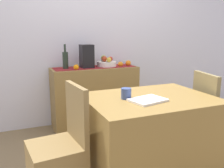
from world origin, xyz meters
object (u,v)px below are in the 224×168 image
(open_book, at_px, (148,100))
(coffee_maker, at_px, (87,56))
(sideboard_console, at_px, (95,97))
(dining_table, at_px, (149,137))
(chair_near_window, at_px, (59,166))
(chair_by_corner, at_px, (216,134))
(wine_bottle, at_px, (65,60))
(coffee_cup, at_px, (126,93))
(fruit_bowl, at_px, (107,64))

(open_book, bearing_deg, coffee_maker, 80.31)
(sideboard_console, bearing_deg, dining_table, -88.05)
(chair_near_window, height_order, chair_by_corner, same)
(sideboard_console, height_order, dining_table, sideboard_console)
(chair_near_window, bearing_deg, open_book, -7.74)
(wine_bottle, distance_m, dining_table, 1.54)
(sideboard_console, distance_m, coffee_cup, 1.38)
(wine_bottle, height_order, coffee_maker, wine_bottle)
(dining_table, bearing_deg, fruit_bowl, 84.47)
(chair_near_window, relative_size, chair_by_corner, 1.00)
(wine_bottle, xyz_separation_m, coffee_cup, (0.23, -1.32, -0.15))
(dining_table, bearing_deg, open_book, -129.35)
(coffee_maker, relative_size, chair_by_corner, 0.34)
(sideboard_console, height_order, open_book, sideboard_console)
(open_book, bearing_deg, fruit_bowl, 69.16)
(fruit_bowl, relative_size, chair_near_window, 0.30)
(dining_table, bearing_deg, coffee_cup, 170.44)
(dining_table, xyz_separation_m, chair_near_window, (-0.81, 0.00, -0.10))
(open_book, bearing_deg, coffee_cup, 122.24)
(coffee_cup, bearing_deg, chair_near_window, -176.73)
(wine_bottle, height_order, chair_by_corner, wine_bottle)
(coffee_maker, distance_m, open_book, 1.47)
(sideboard_console, distance_m, chair_by_corner, 1.61)
(wine_bottle, height_order, coffee_cup, wine_bottle)
(coffee_cup, height_order, chair_by_corner, chair_by_corner)
(coffee_cup, height_order, chair_near_window, chair_near_window)
(fruit_bowl, xyz_separation_m, coffee_cup, (-0.34, -1.32, -0.07))
(fruit_bowl, bearing_deg, coffee_maker, 180.00)
(coffee_maker, distance_m, chair_near_window, 1.66)
(dining_table, distance_m, coffee_cup, 0.47)
(dining_table, relative_size, chair_near_window, 1.21)
(coffee_cup, xyz_separation_m, chair_near_window, (-0.60, -0.03, -0.52))
(sideboard_console, distance_m, coffee_maker, 0.57)
(wine_bottle, relative_size, coffee_cup, 3.48)
(sideboard_console, xyz_separation_m, dining_table, (0.05, -1.36, -0.04))
(open_book, relative_size, chair_by_corner, 0.31)
(sideboard_console, bearing_deg, coffee_maker, 180.00)
(dining_table, height_order, chair_by_corner, chair_by_corner)
(wine_bottle, bearing_deg, fruit_bowl, 0.00)
(open_book, distance_m, chair_near_window, 0.88)
(coffee_maker, bearing_deg, coffee_cup, -92.55)
(dining_table, bearing_deg, sideboard_console, 91.95)
(wine_bottle, xyz_separation_m, dining_table, (0.44, -1.36, -0.57))
(coffee_maker, distance_m, chair_by_corner, 1.81)
(fruit_bowl, height_order, wine_bottle, wine_bottle)
(fruit_bowl, bearing_deg, wine_bottle, -180.00)
(open_book, distance_m, coffee_cup, 0.19)
(coffee_cup, bearing_deg, sideboard_console, 82.86)
(open_book, height_order, coffee_cup, coffee_cup)
(sideboard_console, bearing_deg, coffee_cup, -97.14)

